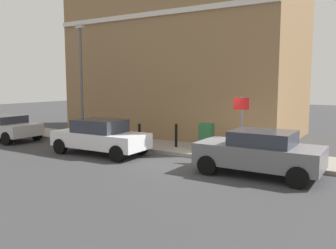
{
  "coord_description": "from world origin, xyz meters",
  "views": [
    {
      "loc": [
        -11.27,
        -5.7,
        2.96
      ],
      "look_at": [
        1.28,
        2.07,
        1.2
      ],
      "focal_mm": 37.36,
      "sensor_mm": 36.0,
      "label": 1
    }
  ],
  "objects": [
    {
      "name": "street_sign",
      "position": [
        1.07,
        -1.24,
        1.66
      ],
      "size": [
        0.08,
        0.6,
        2.3
      ],
      "color": "#59595B",
      "rests_on": "sidewalk"
    },
    {
      "name": "utility_cabinet",
      "position": [
        1.77,
        0.5,
        0.68
      ],
      "size": [
        0.46,
        0.61,
        1.15
      ],
      "color": "#1E4C28",
      "rests_on": "sidewalk"
    },
    {
      "name": "corner_building",
      "position": [
        6.83,
        4.16,
        4.51
      ],
      "size": [
        7.37,
        12.33,
        9.01
      ],
      "color": "olive",
      "rests_on": "ground"
    },
    {
      "name": "bollard_near_cabinet",
      "position": [
        1.87,
        2.02,
        0.7
      ],
      "size": [
        0.14,
        0.14,
        1.04
      ],
      "color": "black",
      "rests_on": "sidewalk"
    },
    {
      "name": "bollard_far_kerb",
      "position": [
        1.03,
        3.41,
        0.7
      ],
      "size": [
        0.14,
        0.14,
        1.04
      ],
      "color": "black",
      "rests_on": "sidewalk"
    },
    {
      "name": "car_silver",
      "position": [
        -0.49,
        11.04,
        0.7
      ],
      "size": [
        1.99,
        4.14,
        1.29
      ],
      "rotation": [
        0.0,
        0.0,
        1.59
      ],
      "color": "#B7B7BC",
      "rests_on": "ground"
    },
    {
      "name": "sidewalk",
      "position": [
        1.99,
        6.0,
        0.07
      ],
      "size": [
        2.42,
        30.0,
        0.15
      ],
      "primitive_type": "cube",
      "color": "gray",
      "rests_on": "ground"
    },
    {
      "name": "car_white",
      "position": [
        -0.58,
        4.24,
        0.76
      ],
      "size": [
        1.86,
        4.16,
        1.46
      ],
      "rotation": [
        0.0,
        0.0,
        1.59
      ],
      "color": "silver",
      "rests_on": "ground"
    },
    {
      "name": "lamppost",
      "position": [
        1.66,
        7.51,
        3.3
      ],
      "size": [
        0.2,
        0.44,
        5.72
      ],
      "color": "#59595B",
      "rests_on": "sidewalk"
    },
    {
      "name": "ground",
      "position": [
        0.0,
        0.0,
        0.0
      ],
      "size": [
        80.0,
        80.0,
        0.0
      ],
      "primitive_type": "plane",
      "color": "#38383A"
    },
    {
      "name": "car_grey",
      "position": [
        -0.36,
        -2.4,
        0.76
      ],
      "size": [
        1.95,
        3.91,
        1.45
      ],
      "rotation": [
        0.0,
        0.0,
        1.57
      ],
      "color": "slate",
      "rests_on": "ground"
    }
  ]
}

